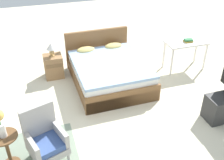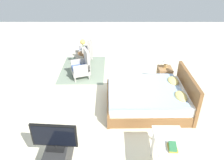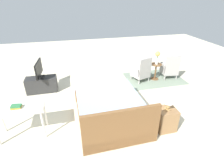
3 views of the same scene
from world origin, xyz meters
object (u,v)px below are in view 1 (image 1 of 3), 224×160
(armchair_by_window_right, at_px, (45,139))
(table_lamp, at_px, (51,48))
(bed, at_px, (108,71))
(vanity_desk, at_px, (186,46))
(book_stack, at_px, (188,40))
(side_table, at_px, (7,147))
(nightstand, at_px, (54,66))

(armchair_by_window_right, distance_m, table_lamp, 2.62)
(bed, height_order, armchair_by_window_right, bed)
(vanity_desk, bearing_deg, book_stack, -18.53)
(armchair_by_window_right, relative_size, vanity_desk, 0.88)
(vanity_desk, bearing_deg, bed, -178.49)
(bed, relative_size, vanity_desk, 2.01)
(armchair_by_window_right, height_order, side_table, armchair_by_window_right)
(armchair_by_window_right, bearing_deg, side_table, -179.94)
(bed, bearing_deg, side_table, -138.76)
(bed, height_order, book_stack, bed)
(nightstand, height_order, table_lamp, table_lamp)
(side_table, bearing_deg, armchair_by_window_right, 0.06)
(side_table, relative_size, book_stack, 2.85)
(table_lamp, bearing_deg, nightstand, -90.00)
(table_lamp, height_order, vanity_desk, table_lamp)
(armchair_by_window_right, bearing_deg, vanity_desk, 28.26)
(armchair_by_window_right, bearing_deg, bed, 49.85)
(bed, distance_m, book_stack, 2.13)
(bed, bearing_deg, book_stack, 1.18)
(book_stack, bearing_deg, table_lamp, 169.73)
(table_lamp, bearing_deg, armchair_by_window_right, -99.38)
(table_lamp, xyz_separation_m, book_stack, (3.27, -0.59, 0.00))
(bed, relative_size, side_table, 3.41)
(table_lamp, distance_m, book_stack, 3.33)
(vanity_desk, bearing_deg, side_table, -155.04)
(nightstand, height_order, book_stack, book_stack)
(book_stack, bearing_deg, nightstand, 169.74)
(bed, relative_size, book_stack, 9.73)
(table_lamp, relative_size, book_stack, 1.54)
(bed, height_order, table_lamp, bed)
(vanity_desk, distance_m, book_stack, 0.15)
(side_table, relative_size, nightstand, 1.10)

